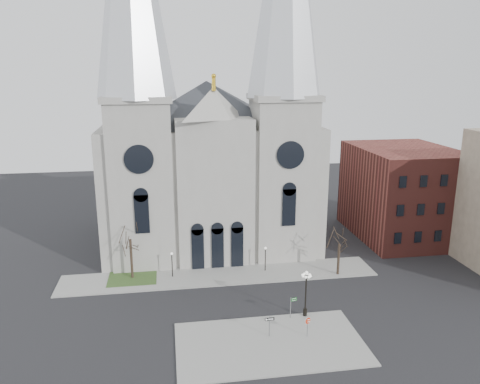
{
  "coord_description": "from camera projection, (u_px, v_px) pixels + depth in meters",
  "views": [
    {
      "loc": [
        -6.05,
        -43.79,
        25.56
      ],
      "look_at": [
        2.12,
        8.0,
        11.81
      ],
      "focal_mm": 35.0,
      "sensor_mm": 36.0,
      "label": 1
    }
  ],
  "objects": [
    {
      "name": "globe_lamp",
      "position": [
        306.0,
        288.0,
        49.08
      ],
      "size": [
        1.39,
        1.39,
        5.12
      ],
      "rotation": [
        0.0,
        0.0,
        0.31
      ],
      "color": "black",
      "rests_on": "sidewalk_near"
    },
    {
      "name": "cathedral",
      "position": [
        209.0,
        121.0,
        66.39
      ],
      "size": [
        33.0,
        26.66,
        54.0
      ],
      "color": "#9B9890",
      "rests_on": "ground"
    },
    {
      "name": "one_way_sign",
      "position": [
        270.0,
        323.0,
        45.64
      ],
      "size": [
        0.94,
        0.09,
        2.15
      ],
      "rotation": [
        0.0,
        0.0,
        0.01
      ],
      "color": "slate",
      "rests_on": "sidewalk_near"
    },
    {
      "name": "tree_right",
      "position": [
        339.0,
        242.0,
        58.96
      ],
      "size": [
        3.2,
        3.2,
        6.0
      ],
      "color": "black",
      "rests_on": "ground"
    },
    {
      "name": "street_name_sign",
      "position": [
        291.0,
        306.0,
        49.16
      ],
      "size": [
        0.73,
        0.21,
        2.31
      ],
      "rotation": [
        0.0,
        0.0,
        0.22
      ],
      "color": "slate",
      "rests_on": "sidewalk_near"
    },
    {
      "name": "ped_lamp_left",
      "position": [
        172.0,
        260.0,
        58.73
      ],
      "size": [
        0.32,
        0.32,
        3.26
      ],
      "color": "black",
      "rests_on": "sidewalk_far"
    },
    {
      "name": "ground",
      "position": [
        232.0,
        320.0,
        49.24
      ],
      "size": [
        160.0,
        160.0,
        0.0
      ],
      "primitive_type": "plane",
      "color": "black",
      "rests_on": "ground"
    },
    {
      "name": "tree_left",
      "position": [
        130.0,
        237.0,
        57.63
      ],
      "size": [
        3.2,
        3.2,
        7.5
      ],
      "color": "black",
      "rests_on": "ground"
    },
    {
      "name": "sidewalk_near",
      "position": [
        270.0,
        344.0,
        44.89
      ],
      "size": [
        18.0,
        10.0,
        0.14
      ],
      "primitive_type": "cube",
      "color": "gray",
      "rests_on": "ground"
    },
    {
      "name": "ped_lamp_right",
      "position": [
        265.0,
        255.0,
        60.54
      ],
      "size": [
        0.32,
        0.32,
        3.26
      ],
      "color": "black",
      "rests_on": "sidewalk_far"
    },
    {
      "name": "bg_building_brick",
      "position": [
        402.0,
        192.0,
        73.0
      ],
      "size": [
        14.0,
        18.0,
        14.0
      ],
      "primitive_type": "cube",
      "color": "maroon",
      "rests_on": "ground"
    },
    {
      "name": "sidewalk_far",
      "position": [
        220.0,
        275.0,
        59.73
      ],
      "size": [
        40.0,
        6.0,
        0.14
      ],
      "primitive_type": "cube",
      "color": "gray",
      "rests_on": "ground"
    },
    {
      "name": "stop_sign",
      "position": [
        308.0,
        322.0,
        45.61
      ],
      "size": [
        0.76,
        0.1,
        2.1
      ],
      "rotation": [
        0.0,
        0.0,
        0.08
      ],
      "color": "slate",
      "rests_on": "sidewalk_near"
    },
    {
      "name": "grass_patch",
      "position": [
        133.0,
        278.0,
        59.02
      ],
      "size": [
        6.0,
        5.0,
        0.18
      ],
      "primitive_type": "cube",
      "color": "#304B20",
      "rests_on": "ground"
    }
  ]
}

